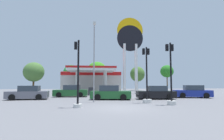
{
  "coord_description": "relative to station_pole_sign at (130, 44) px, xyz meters",
  "views": [
    {
      "loc": [
        -2.04,
        -12.42,
        1.74
      ],
      "look_at": [
        1.19,
        15.84,
        3.93
      ],
      "focal_mm": 28.13,
      "sensor_mm": 36.0,
      "label": 1
    }
  ],
  "objects": [
    {
      "name": "car_2",
      "position": [
        5.77,
        -8.85,
        -7.8
      ],
      "size": [
        4.59,
        2.8,
        1.53
      ],
      "color": "black",
      "rests_on": "ground"
    },
    {
      "name": "corner_streetlamp",
      "position": [
        -6.31,
        -12.91,
        -4.15
      ],
      "size": [
        0.24,
        1.48,
        7.26
      ],
      "color": "gray",
      "rests_on": "ground"
    },
    {
      "name": "tree_4",
      "position": [
        11.72,
        11.69,
        -3.79
      ],
      "size": [
        3.17,
        3.17,
        6.23
      ],
      "color": "brown",
      "rests_on": "ground"
    },
    {
      "name": "car_0",
      "position": [
        -9.19,
        -5.79,
        -7.79
      ],
      "size": [
        4.37,
        2.11,
        1.54
      ],
      "color": "black",
      "rests_on": "ground"
    },
    {
      "name": "tree_0",
      "position": [
        -19.05,
        10.36,
        -4.27
      ],
      "size": [
        4.34,
        4.34,
        6.34
      ],
      "color": "brown",
      "rests_on": "ground"
    },
    {
      "name": "tree_2",
      "position": [
        -5.39,
        11.17,
        -3.68
      ],
      "size": [
        4.35,
        4.35,
        6.73
      ],
      "color": "brown",
      "rests_on": "ground"
    },
    {
      "name": "traffic_signal_0",
      "position": [
        -7.53,
        -16.18,
        -6.73
      ],
      "size": [
        0.65,
        0.68,
        4.96
      ],
      "color": "silver",
      "rests_on": "ground"
    },
    {
      "name": "tree_3",
      "position": [
        4.55,
        12.55,
        -4.46
      ],
      "size": [
        3.55,
        3.55,
        5.87
      ],
      "color": "brown",
      "rests_on": "ground"
    },
    {
      "name": "car_1",
      "position": [
        0.62,
        -10.25,
        -7.82
      ],
      "size": [
        4.29,
        2.18,
        1.49
      ],
      "color": "black",
      "rests_on": "ground"
    },
    {
      "name": "car_4",
      "position": [
        -13.38,
        -9.15,
        -7.81
      ],
      "size": [
        4.32,
        2.17,
        1.5
      ],
      "color": "black",
      "rests_on": "ground"
    },
    {
      "name": "car_3",
      "position": [
        -4.47,
        -10.22,
        -7.79
      ],
      "size": [
        4.53,
        2.48,
        1.54
      ],
      "color": "black",
      "rests_on": "ground"
    },
    {
      "name": "ground_plane",
      "position": [
        -4.45,
        -16.84,
        -8.49
      ],
      "size": [
        90.0,
        90.0,
        0.0
      ],
      "primitive_type": "plane",
      "color": "slate",
      "rests_on": "ground"
    },
    {
      "name": "traffic_signal_1",
      "position": [
        -1.56,
        -13.84,
        -6.83
      ],
      "size": [
        0.79,
        0.79,
        5.06
      ],
      "color": "silver",
      "rests_on": "ground"
    },
    {
      "name": "station_pole_sign",
      "position": [
        0.0,
        0.0,
        0.0
      ],
      "size": [
        4.52,
        0.56,
        13.17
      ],
      "color": "white",
      "rests_on": "ground"
    },
    {
      "name": "traffic_signal_2",
      "position": [
        -0.02,
        -15.46,
        -6.64
      ],
      "size": [
        0.71,
        0.71,
        5.13
      ],
      "color": "silver",
      "rests_on": "ground"
    },
    {
      "name": "gas_station",
      "position": [
        -6.59,
        5.3,
        -6.35
      ],
      "size": [
        10.95,
        12.55,
        4.37
      ],
      "color": "beige",
      "rests_on": "ground"
    },
    {
      "name": "tree_1",
      "position": [
        -11.34,
        12.47,
        -4.31
      ],
      "size": [
        3.71,
        3.71,
        6.08
      ],
      "color": "brown",
      "rests_on": "ground"
    }
  ]
}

